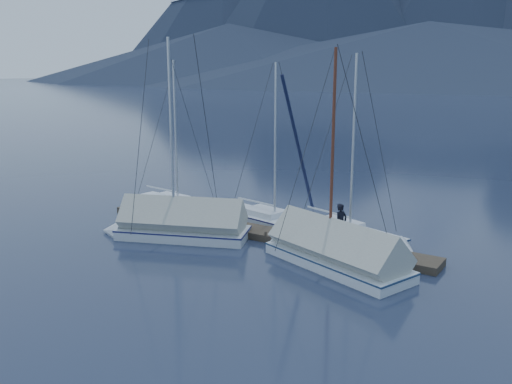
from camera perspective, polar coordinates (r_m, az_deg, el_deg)
ground at (r=25.32m, az=-2.48°, el=-5.70°), size 1000.00×1000.00×0.00m
dock at (r=26.86m, az=0.00°, el=-4.36°), size 18.00×1.50×0.54m
mooring_posts at (r=27.05m, az=-0.89°, el=-3.70°), size 15.12×1.52×0.35m
sailboat_open_left at (r=31.66m, az=-7.60°, el=-1.72°), size 7.28×3.08×9.39m
sailboat_open_mid at (r=28.31m, az=2.72°, el=-3.36°), size 7.21×3.35×9.22m
sailboat_open_right at (r=26.30m, az=10.68°, el=-4.82°), size 7.56×4.07×9.62m
sailboat_covered_near at (r=23.15m, az=7.46°, el=-6.30°), size 7.91×4.63×9.84m
sailboat_covered_far at (r=26.78m, az=-8.88°, el=-3.67°), size 7.72×4.76×10.41m
person at (r=24.72m, az=8.92°, el=-3.28°), size 0.63×0.77×1.81m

